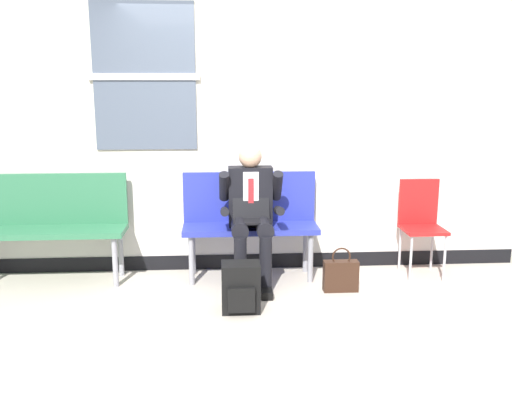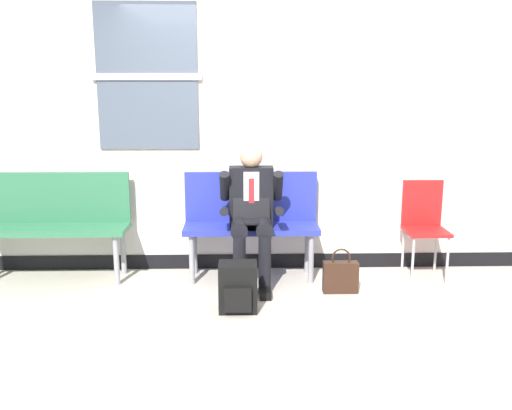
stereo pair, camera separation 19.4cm
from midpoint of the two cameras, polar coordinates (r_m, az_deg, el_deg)
ground_plane at (r=5.05m, az=-0.55°, el=-8.72°), size 18.00×18.00×0.00m
station_wall at (r=5.43m, az=-1.15°, el=9.82°), size 5.23×0.16×3.17m
bench_with_person at (r=5.29m, az=-1.67°, el=-1.17°), size 1.25×0.42×0.99m
bench_empty at (r=5.55m, az=-21.11°, el=-1.34°), size 1.39×0.42×0.99m
person_seated at (r=5.07m, az=-1.59°, el=-0.61°), size 0.57×0.70×1.26m
backpack at (r=4.58m, az=-2.78°, el=-8.38°), size 0.31×0.26×0.40m
handbag at (r=5.05m, az=7.48°, el=-7.06°), size 0.31×0.11×0.40m
folding_chair at (r=5.57m, az=15.38°, el=-1.30°), size 0.38×0.38×0.91m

